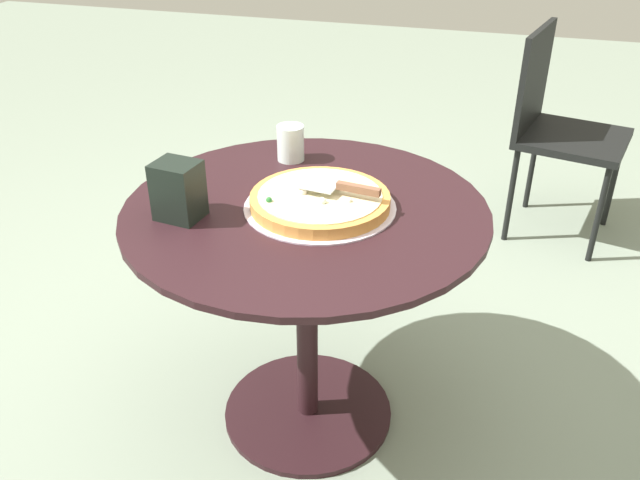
{
  "coord_description": "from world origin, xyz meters",
  "views": [
    {
      "loc": [
        0.45,
        -1.4,
        1.45
      ],
      "look_at": [
        0.03,
        0.01,
        0.6
      ],
      "focal_mm": 37.74,
      "sensor_mm": 36.0,
      "label": 1
    }
  ],
  "objects_px": {
    "napkin_dispenser": "(178,190)",
    "pizza_server": "(339,186)",
    "patio_table": "(306,269)",
    "patio_chair_far": "(557,120)",
    "drinking_cup": "(291,143)",
    "pizza_on_tray": "(320,201)"
  },
  "relations": [
    {
      "from": "patio_table",
      "to": "drinking_cup",
      "type": "bearing_deg",
      "value": 115.57
    },
    {
      "from": "pizza_on_tray",
      "to": "patio_chair_far",
      "type": "distance_m",
      "value": 1.5
    },
    {
      "from": "drinking_cup",
      "to": "patio_chair_far",
      "type": "distance_m",
      "value": 1.36
    },
    {
      "from": "drinking_cup",
      "to": "patio_chair_far",
      "type": "xyz_separation_m",
      "value": [
        0.76,
        1.1,
        -0.24
      ]
    },
    {
      "from": "drinking_cup",
      "to": "napkin_dispenser",
      "type": "xyz_separation_m",
      "value": [
        -0.14,
        -0.4,
        0.02
      ]
    },
    {
      "from": "drinking_cup",
      "to": "napkin_dispenser",
      "type": "bearing_deg",
      "value": -109.82
    },
    {
      "from": "drinking_cup",
      "to": "pizza_server",
      "type": "bearing_deg",
      "value": -49.99
    },
    {
      "from": "patio_table",
      "to": "pizza_on_tray",
      "type": "distance_m",
      "value": 0.2
    },
    {
      "from": "pizza_on_tray",
      "to": "pizza_server",
      "type": "bearing_deg",
      "value": 14.99
    },
    {
      "from": "pizza_server",
      "to": "patio_table",
      "type": "bearing_deg",
      "value": -166.28
    },
    {
      "from": "patio_table",
      "to": "patio_chair_far",
      "type": "xyz_separation_m",
      "value": [
        0.64,
        1.37,
        -0.01
      ]
    },
    {
      "from": "patio_table",
      "to": "pizza_on_tray",
      "type": "relative_size",
      "value": 2.42
    },
    {
      "from": "patio_table",
      "to": "drinking_cup",
      "type": "xyz_separation_m",
      "value": [
        -0.13,
        0.26,
        0.23
      ]
    },
    {
      "from": "patio_chair_far",
      "to": "pizza_server",
      "type": "bearing_deg",
      "value": -112.46
    },
    {
      "from": "pizza_server",
      "to": "patio_chair_far",
      "type": "bearing_deg",
      "value": 67.54
    },
    {
      "from": "patio_table",
      "to": "pizza_on_tray",
      "type": "height_order",
      "value": "pizza_on_tray"
    },
    {
      "from": "pizza_on_tray",
      "to": "patio_chair_far",
      "type": "bearing_deg",
      "value": 66.13
    },
    {
      "from": "pizza_server",
      "to": "napkin_dispenser",
      "type": "xyz_separation_m",
      "value": [
        -0.35,
        -0.15,
        0.01
      ]
    },
    {
      "from": "napkin_dispenser",
      "to": "patio_chair_far",
      "type": "relative_size",
      "value": 0.16
    },
    {
      "from": "patio_table",
      "to": "pizza_on_tray",
      "type": "xyz_separation_m",
      "value": [
        0.03,
        0.01,
        0.2
      ]
    },
    {
      "from": "pizza_server",
      "to": "drinking_cup",
      "type": "xyz_separation_m",
      "value": [
        -0.21,
        0.25,
        -0.01
      ]
    },
    {
      "from": "napkin_dispenser",
      "to": "pizza_server",
      "type": "bearing_deg",
      "value": -149.26
    }
  ]
}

